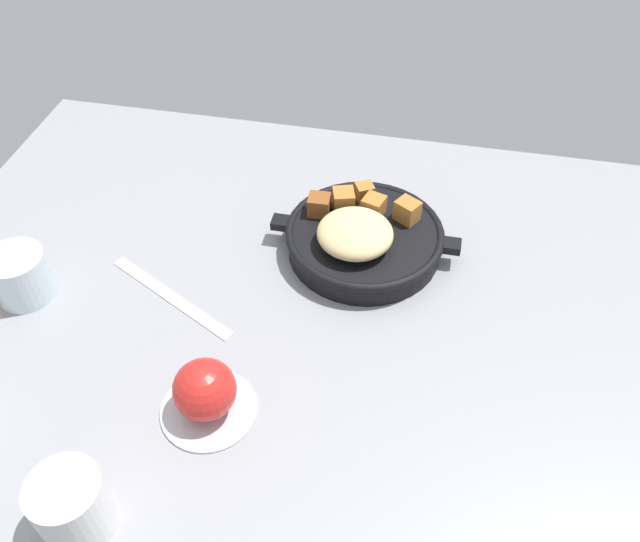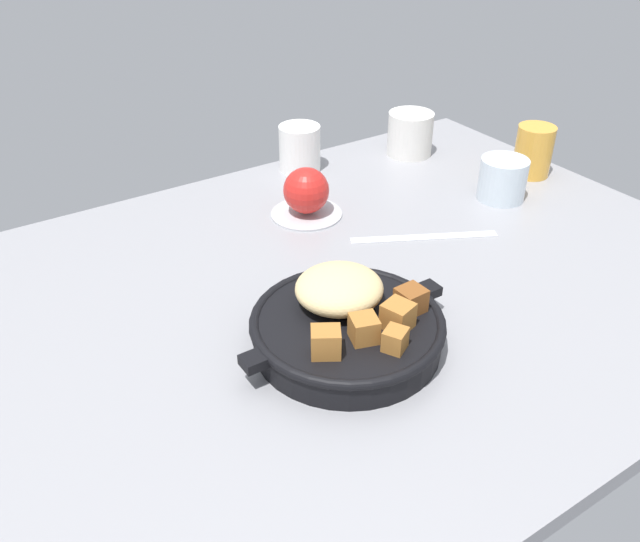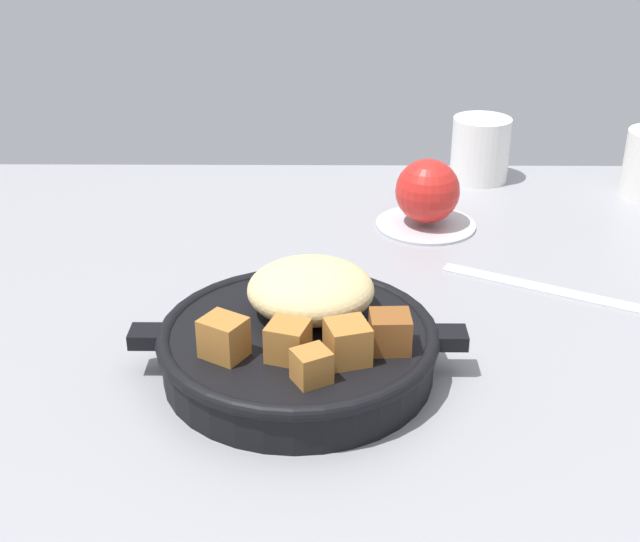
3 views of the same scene
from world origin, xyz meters
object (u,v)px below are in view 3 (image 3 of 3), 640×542
Objects in this scene: butter_knife at (554,290)px; cast_iron_skillet at (301,338)px; red_apple at (428,191)px; white_creamer_pitcher at (480,149)px.

cast_iron_skillet is at bearing -122.42° from butter_knife.
red_apple reaches higher than butter_knife.
red_apple is 0.89× the size of white_creamer_pitcher.
butter_knife is (10.43, -15.49, -3.93)cm from red_apple.
red_apple is at bearing -118.52° from white_creamer_pitcher.
white_creamer_pitcher reaches higher than butter_knife.
white_creamer_pitcher is at bearing 64.41° from cast_iron_skillet.
red_apple is (12.94, 29.05, 1.22)cm from cast_iron_skillet.
white_creamer_pitcher is at bearing 61.48° from red_apple.
cast_iron_skillet is 3.74× the size of red_apple.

